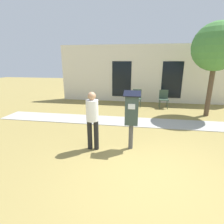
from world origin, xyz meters
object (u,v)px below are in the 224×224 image
(parking_meter, at_px, (132,113))
(outdoor_chair_left, at_px, (137,97))
(outdoor_chair_middle, at_px, (164,97))
(person_standing, at_px, (92,117))

(parking_meter, xyz_separation_m, outdoor_chair_left, (0.03, 4.68, -0.49))
(parking_meter, height_order, outdoor_chair_middle, parking_meter)
(outdoor_chair_left, relative_size, outdoor_chair_middle, 1.00)
(person_standing, height_order, outdoor_chair_middle, person_standing)
(parking_meter, bearing_deg, person_standing, -168.66)
(parking_meter, bearing_deg, outdoor_chair_left, 89.61)
(person_standing, xyz_separation_m, outdoor_chair_left, (1.04, 4.88, -0.40))
(parking_meter, distance_m, person_standing, 1.03)
(parking_meter, height_order, outdoor_chair_left, parking_meter)
(person_standing, relative_size, outdoor_chair_middle, 1.76)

